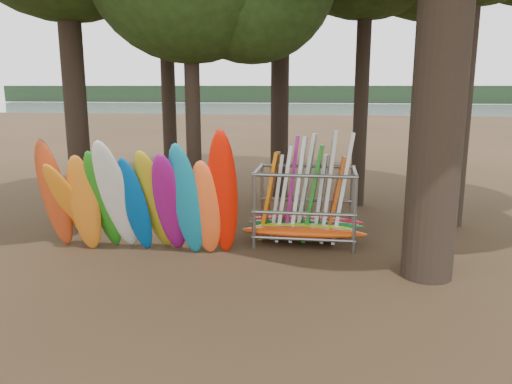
# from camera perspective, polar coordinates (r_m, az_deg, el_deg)

# --- Properties ---
(ground) EXTENTS (120.00, 120.00, 0.00)m
(ground) POSITION_cam_1_polar(r_m,az_deg,el_deg) (11.40, -1.99, -8.44)
(ground) COLOR #47331E
(ground) RESTS_ON ground
(lake) EXTENTS (160.00, 160.00, 0.00)m
(lake) POSITION_cam_1_polar(r_m,az_deg,el_deg) (70.64, 6.78, 8.74)
(lake) COLOR gray
(lake) RESTS_ON ground
(far_shore) EXTENTS (160.00, 4.00, 4.00)m
(far_shore) POSITION_cam_1_polar(r_m,az_deg,el_deg) (120.54, 7.50, 11.01)
(far_shore) COLOR black
(far_shore) RESTS_ON ground
(kayak_row) EXTENTS (4.99, 2.08, 3.22)m
(kayak_row) POSITION_cam_1_polar(r_m,az_deg,el_deg) (12.06, -13.19, -1.04)
(kayak_row) COLOR #B93E19
(kayak_row) RESTS_ON ground
(storage_rack) EXTENTS (3.13, 1.63, 2.91)m
(storage_rack) POSITION_cam_1_polar(r_m,az_deg,el_deg) (12.92, 5.66, -1.70)
(storage_rack) COLOR gray
(storage_rack) RESTS_ON ground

